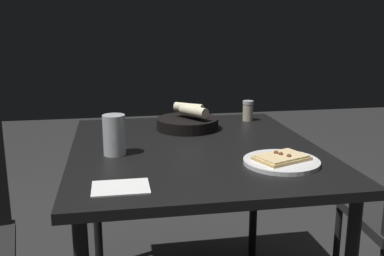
{
  "coord_description": "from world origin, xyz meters",
  "views": [
    {
      "loc": [
        -0.29,
        -1.57,
        1.2
      ],
      "look_at": [
        -0.01,
        0.0,
        0.81
      ],
      "focal_mm": 41.82,
      "sensor_mm": 36.0,
      "label": 1
    }
  ],
  "objects_px": {
    "beer_glass": "(114,137)",
    "pepper_shaker": "(248,112)",
    "bread_basket": "(188,122)",
    "pizza_plate": "(281,161)",
    "dining_table": "(195,163)"
  },
  "relations": [
    {
      "from": "dining_table",
      "to": "pepper_shaker",
      "type": "height_order",
      "value": "pepper_shaker"
    },
    {
      "from": "pizza_plate",
      "to": "bread_basket",
      "type": "bearing_deg",
      "value": 112.8
    },
    {
      "from": "beer_glass",
      "to": "pepper_shaker",
      "type": "distance_m",
      "value": 0.75
    },
    {
      "from": "bread_basket",
      "to": "pepper_shaker",
      "type": "height_order",
      "value": "bread_basket"
    },
    {
      "from": "pizza_plate",
      "to": "bread_basket",
      "type": "relative_size",
      "value": 0.94
    },
    {
      "from": "dining_table",
      "to": "bread_basket",
      "type": "xyz_separation_m",
      "value": [
        0.02,
        0.27,
        0.1
      ]
    },
    {
      "from": "dining_table",
      "to": "pepper_shaker",
      "type": "xyz_separation_m",
      "value": [
        0.32,
        0.38,
        0.11
      ]
    },
    {
      "from": "dining_table",
      "to": "beer_glass",
      "type": "distance_m",
      "value": 0.32
    },
    {
      "from": "pizza_plate",
      "to": "beer_glass",
      "type": "relative_size",
      "value": 1.76
    },
    {
      "from": "dining_table",
      "to": "beer_glass",
      "type": "relative_size",
      "value": 7.43
    },
    {
      "from": "pepper_shaker",
      "to": "beer_glass",
      "type": "bearing_deg",
      "value": -144.58
    },
    {
      "from": "pizza_plate",
      "to": "pepper_shaker",
      "type": "distance_m",
      "value": 0.64
    },
    {
      "from": "beer_glass",
      "to": "pepper_shaker",
      "type": "bearing_deg",
      "value": 35.42
    },
    {
      "from": "beer_glass",
      "to": "pepper_shaker",
      "type": "relative_size",
      "value": 1.51
    },
    {
      "from": "pizza_plate",
      "to": "pepper_shaker",
      "type": "bearing_deg",
      "value": 82.86
    }
  ]
}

